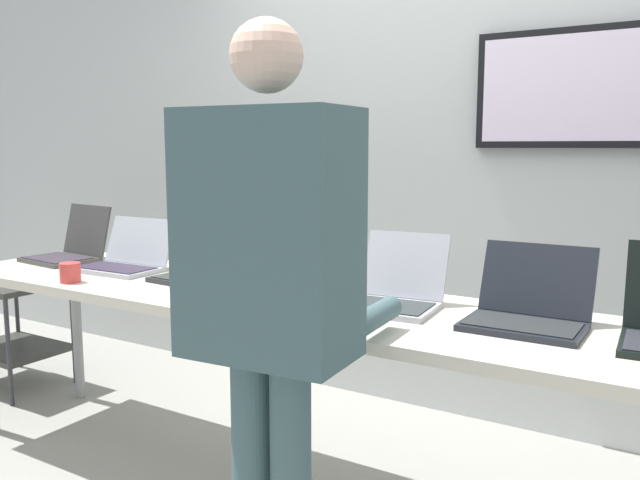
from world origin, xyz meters
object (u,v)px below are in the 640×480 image
at_px(laptop_station_0, 70,248).
at_px(person, 271,279).
at_px(laptop_station_1, 125,258).
at_px(laptop_station_3, 290,277).
at_px(laptop_station_2, 203,267).
at_px(coffee_mug, 70,273).
at_px(laptop_station_4, 395,291).
at_px(laptop_station_5, 528,308).
at_px(storage_cart, 12,317).
at_px(workbench, 320,314).

distance_m(laptop_station_0, person, 1.89).
bearing_deg(laptop_station_0, laptop_station_1, -5.02).
bearing_deg(laptop_station_3, laptop_station_1, -179.23).
height_order(laptop_station_2, person, person).
distance_m(person, coffee_mug, 1.35).
bearing_deg(laptop_station_4, laptop_station_2, -179.85).
bearing_deg(laptop_station_2, laptop_station_5, -0.02).
relative_size(laptop_station_2, laptop_station_5, 1.00).
bearing_deg(laptop_station_3, laptop_station_4, -0.56).
distance_m(laptop_station_0, laptop_station_4, 1.78).
distance_m(laptop_station_1, coffee_mug, 0.31).
xyz_separation_m(laptop_station_1, laptop_station_3, (0.90, 0.01, 0.00)).
height_order(coffee_mug, storage_cart, coffee_mug).
bearing_deg(workbench, laptop_station_1, 176.64).
distance_m(laptop_station_2, laptop_station_4, 0.89).
height_order(workbench, laptop_station_0, laptop_station_0).
distance_m(laptop_station_2, storage_cart, 1.60).
xyz_separation_m(laptop_station_1, person, (1.31, -0.68, 0.16)).
bearing_deg(workbench, laptop_station_4, 14.83).
bearing_deg(laptop_station_4, workbench, -165.17).
bearing_deg(laptop_station_5, laptop_station_4, 179.66).
bearing_deg(laptop_station_2, laptop_station_4, 0.15).
bearing_deg(laptop_station_5, coffee_mug, -169.88).
bearing_deg(laptop_station_1, person, -27.57).
bearing_deg(laptop_station_4, person, -92.79).
xyz_separation_m(workbench, laptop_station_4, (0.27, 0.07, 0.11)).
bearing_deg(coffee_mug, laptop_station_4, 13.61).
bearing_deg(laptop_station_0, laptop_station_4, -0.98).
bearing_deg(laptop_station_4, storage_cart, 177.32).
relative_size(laptop_station_2, storage_cart, 0.59).
distance_m(laptop_station_2, laptop_station_5, 1.34).
height_order(person, storage_cart, person).
bearing_deg(laptop_station_1, laptop_station_4, 0.33).
height_order(laptop_station_4, coffee_mug, laptop_station_4).
height_order(laptop_station_1, storage_cart, laptop_station_1).
xyz_separation_m(workbench, storage_cart, (-2.15, 0.18, -0.35)).
xyz_separation_m(workbench, laptop_station_5, (0.73, 0.07, 0.10)).
xyz_separation_m(laptop_station_0, person, (1.74, -0.72, 0.15)).
relative_size(laptop_station_5, coffee_mug, 4.22).
xyz_separation_m(laptop_station_0, storage_cart, (-0.64, 0.08, -0.45)).
relative_size(laptop_station_3, coffee_mug, 3.98).
height_order(laptop_station_4, person, person).
bearing_deg(storage_cart, laptop_station_4, -2.68).
relative_size(coffee_mug, storage_cart, 0.14).
bearing_deg(laptop_station_0, workbench, -3.84).
relative_size(laptop_station_5, storage_cart, 0.59).
distance_m(laptop_station_3, person, 0.82).
distance_m(laptop_station_0, coffee_mug, 0.57).
height_order(workbench, laptop_station_4, laptop_station_4).
xyz_separation_m(laptop_station_2, coffee_mug, (-0.44, -0.32, -0.01)).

